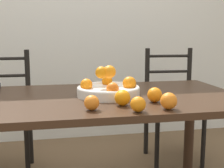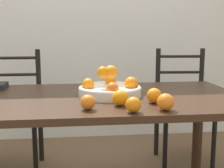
# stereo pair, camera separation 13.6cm
# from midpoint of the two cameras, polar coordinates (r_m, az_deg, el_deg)

# --- Properties ---
(wall_back) EXTENTS (8.00, 0.06, 2.60)m
(wall_back) POSITION_cam_midpoint_polar(r_m,az_deg,el_deg) (3.17, -8.23, 13.32)
(wall_back) COLOR silver
(wall_back) RESTS_ON ground_plane
(dining_table) EXTENTS (1.64, 0.88, 0.73)m
(dining_table) POSITION_cam_midpoint_polar(r_m,az_deg,el_deg) (1.77, -5.04, -5.28)
(dining_table) COLOR #382316
(dining_table) RESTS_ON ground_plane
(fruit_bowl) EXTENTS (0.35, 0.35, 0.17)m
(fruit_bowl) POSITION_cam_midpoint_polar(r_m,az_deg,el_deg) (1.75, -2.88, -0.85)
(fruit_bowl) COLOR white
(fruit_bowl) RESTS_ON dining_table
(orange_loose_0) EXTENTS (0.08, 0.08, 0.08)m
(orange_loose_0) POSITION_cam_midpoint_polar(r_m,az_deg,el_deg) (1.46, 7.71, -3.12)
(orange_loose_0) COLOR orange
(orange_loose_0) RESTS_ON dining_table
(orange_loose_1) EXTENTS (0.07, 0.07, 0.07)m
(orange_loose_1) POSITION_cam_midpoint_polar(r_m,az_deg,el_deg) (1.40, 2.01, -3.75)
(orange_loose_1) COLOR orange
(orange_loose_1) RESTS_ON dining_table
(orange_loose_2) EXTENTS (0.08, 0.08, 0.08)m
(orange_loose_2) POSITION_cam_midpoint_polar(r_m,az_deg,el_deg) (1.60, 5.41, -2.00)
(orange_loose_2) COLOR orange
(orange_loose_2) RESTS_ON dining_table
(orange_loose_3) EXTENTS (0.08, 0.08, 0.08)m
(orange_loose_3) POSITION_cam_midpoint_polar(r_m,az_deg,el_deg) (1.52, -0.64, -2.55)
(orange_loose_3) COLOR orange
(orange_loose_3) RESTS_ON dining_table
(orange_loose_4) EXTENTS (0.07, 0.07, 0.07)m
(orange_loose_4) POSITION_cam_midpoint_polar(r_m,az_deg,el_deg) (1.44, -6.47, -3.44)
(orange_loose_4) COLOR orange
(orange_loose_4) RESTS_ON dining_table
(chair_left) EXTENTS (0.42, 0.40, 0.95)m
(chair_left) POSITION_cam_midpoint_polar(r_m,az_deg,el_deg) (2.54, -20.92, -5.24)
(chair_left) COLOR black
(chair_left) RESTS_ON ground_plane
(chair_right) EXTENTS (0.45, 0.43, 0.95)m
(chair_right) POSITION_cam_midpoint_polar(r_m,az_deg,el_deg) (2.67, 9.58, -4.02)
(chair_right) COLOR black
(chair_right) RESTS_ON ground_plane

